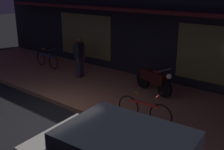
# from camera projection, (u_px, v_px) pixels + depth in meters

# --- Properties ---
(ground_plane) EXTENTS (60.00, 60.00, 0.00)m
(ground_plane) POSITION_uv_depth(u_px,v_px,m) (45.00, 123.00, 7.89)
(ground_plane) COLOR black
(sidewalk_slab) EXTENTS (18.00, 4.00, 0.15)m
(sidewalk_slab) POSITION_uv_depth(u_px,v_px,m) (111.00, 91.00, 10.08)
(sidewalk_slab) COLOR brown
(sidewalk_slab) RESTS_ON ground_plane
(storefront_building) EXTENTS (18.00, 3.30, 3.60)m
(storefront_building) POSITION_uv_depth(u_px,v_px,m) (159.00, 32.00, 12.04)
(storefront_building) COLOR black
(storefront_building) RESTS_ON ground_plane
(motorcycle) EXTENTS (1.67, 0.71, 0.97)m
(motorcycle) POSITION_uv_depth(u_px,v_px,m) (154.00, 79.00, 9.57)
(motorcycle) COLOR black
(motorcycle) RESTS_ON sidewalk_slab
(bicycle_parked) EXTENTS (1.66, 0.42, 0.91)m
(bicycle_parked) POSITION_uv_depth(u_px,v_px,m) (144.00, 110.00, 7.52)
(bicycle_parked) COLOR black
(bicycle_parked) RESTS_ON sidewalk_slab
(bicycle_extra) EXTENTS (1.66, 0.42, 0.91)m
(bicycle_extra) POSITION_uv_depth(u_px,v_px,m) (47.00, 59.00, 12.66)
(bicycle_extra) COLOR black
(bicycle_extra) RESTS_ON sidewalk_slab
(person_photographer) EXTENTS (0.62, 0.40, 1.67)m
(person_photographer) POSITION_uv_depth(u_px,v_px,m) (80.00, 56.00, 11.09)
(person_photographer) COLOR #28232D
(person_photographer) RESTS_ON sidewalk_slab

